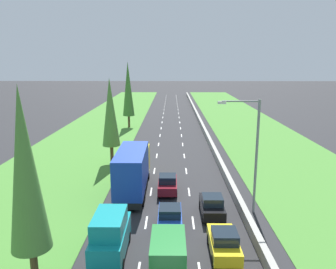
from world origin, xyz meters
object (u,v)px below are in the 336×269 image
(poplar_tree_third, at_px, (128,89))
(street_light_mast, at_px, (252,149))
(blue_hatchback_centre_lane, at_px, (170,217))
(green_van_centre_lane, at_px, (168,261))
(yellow_hatchback_right_lane, at_px, (224,243))
(teal_van_left_lane, at_px, (111,235))
(black_hatchback_right_lane, at_px, (212,206))
(poplar_tree_nearest, at_px, (25,171))
(poplar_tree_second, at_px, (110,113))
(blue_box_truck_left_lane, at_px, (133,169))
(maroon_hatchback_centre_lane, at_px, (168,184))

(poplar_tree_third, distance_m, street_light_mast, 37.66)
(blue_hatchback_centre_lane, bearing_deg, poplar_tree_third, 101.51)
(green_van_centre_lane, xyz_separation_m, street_light_mast, (6.35, 8.87, 3.83))
(yellow_hatchback_right_lane, xyz_separation_m, blue_hatchback_centre_lane, (-3.33, 3.42, 0.00))
(teal_van_left_lane, xyz_separation_m, poplar_tree_third, (-4.05, 41.11, 5.55))
(black_hatchback_right_lane, bearing_deg, poplar_tree_nearest, -141.37)
(poplar_tree_second, bearing_deg, blue_box_truck_left_lane, -68.23)
(teal_van_left_lane, relative_size, blue_box_truck_left_lane, 0.52)
(black_hatchback_right_lane, xyz_separation_m, maroon_hatchback_centre_lane, (-3.49, 4.69, 0.00))
(yellow_hatchback_right_lane, relative_size, maroon_hatchback_centre_lane, 1.00)
(teal_van_left_lane, relative_size, poplar_tree_second, 0.49)
(teal_van_left_lane, distance_m, poplar_tree_nearest, 6.75)
(blue_box_truck_left_lane, bearing_deg, teal_van_left_lane, -91.30)
(yellow_hatchback_right_lane, height_order, poplar_tree_nearest, poplar_tree_nearest)
(teal_van_left_lane, height_order, maroon_hatchback_centre_lane, teal_van_left_lane)
(teal_van_left_lane, relative_size, green_van_centre_lane, 1.00)
(black_hatchback_right_lane, xyz_separation_m, poplar_tree_nearest, (-10.41, -8.32, 5.57))
(blue_box_truck_left_lane, relative_size, poplar_tree_second, 0.94)
(yellow_hatchback_right_lane, bearing_deg, blue_box_truck_left_lane, 123.55)
(blue_hatchback_centre_lane, xyz_separation_m, poplar_tree_second, (-6.88, 15.48, 5.22))
(street_light_mast, bearing_deg, teal_van_left_lane, -148.05)
(blue_box_truck_left_lane, xyz_separation_m, poplar_tree_nearest, (-3.79, -13.03, 4.22))
(poplar_tree_third, bearing_deg, poplar_tree_nearest, -89.36)
(street_light_mast, bearing_deg, poplar_tree_third, 111.74)
(street_light_mast, bearing_deg, poplar_tree_nearest, -146.29)
(poplar_tree_third, bearing_deg, black_hatchback_right_lane, -72.99)
(teal_van_left_lane, bearing_deg, black_hatchback_right_lane, 38.83)
(poplar_tree_second, bearing_deg, yellow_hatchback_right_lane, -61.60)
(blue_hatchback_centre_lane, bearing_deg, yellow_hatchback_right_lane, -45.71)
(yellow_hatchback_right_lane, height_order, black_hatchback_right_lane, same)
(teal_van_left_lane, distance_m, green_van_centre_lane, 4.46)
(green_van_centre_lane, bearing_deg, street_light_mast, 54.42)
(green_van_centre_lane, xyz_separation_m, maroon_hatchback_centre_lane, (-0.19, 12.90, -0.56))
(blue_hatchback_centre_lane, bearing_deg, poplar_tree_second, 113.97)
(black_hatchback_right_lane, distance_m, poplar_tree_third, 37.73)
(yellow_hatchback_right_lane, relative_size, black_hatchback_right_lane, 1.00)
(yellow_hatchback_right_lane, height_order, blue_hatchback_centre_lane, same)
(black_hatchback_right_lane, xyz_separation_m, blue_box_truck_left_lane, (-6.61, 4.72, 1.35))
(street_light_mast, bearing_deg, poplar_tree_second, 135.71)
(black_hatchback_right_lane, distance_m, blue_box_truck_left_lane, 8.23)
(teal_van_left_lane, bearing_deg, blue_hatchback_centre_lane, 44.38)
(maroon_hatchback_centre_lane, height_order, poplar_tree_nearest, poplar_tree_nearest)
(teal_van_left_lane, height_order, street_light_mast, street_light_mast)
(poplar_tree_third, bearing_deg, blue_box_truck_left_lane, -82.11)
(green_van_centre_lane, distance_m, street_light_mast, 11.56)
(yellow_hatchback_right_lane, bearing_deg, teal_van_left_lane, -179.07)
(blue_hatchback_centre_lane, height_order, poplar_tree_third, poplar_tree_third)
(yellow_hatchback_right_lane, height_order, poplar_tree_second, poplar_tree_second)
(teal_van_left_lane, height_order, black_hatchback_right_lane, teal_van_left_lane)
(blue_box_truck_left_lane, bearing_deg, green_van_centre_lane, -75.64)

